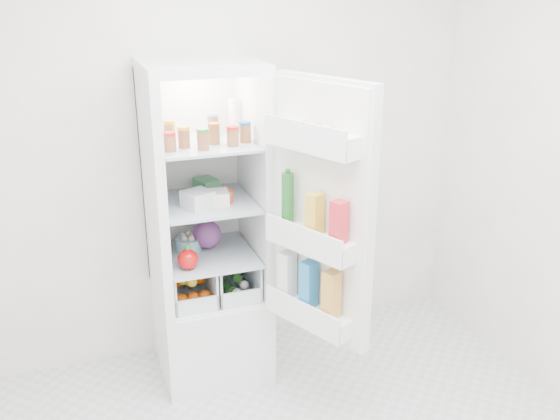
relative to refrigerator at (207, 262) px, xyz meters
name	(u,v)px	position (x,y,z in m)	size (l,w,h in m)	color
room_walls	(333,158)	(0.20, -1.25, 0.93)	(3.02, 3.02, 2.61)	silver
refrigerator	(207,262)	(0.00, 0.00, 0.00)	(0.60, 0.60, 1.80)	white
shelf_low	(209,255)	(0.00, -0.06, 0.07)	(0.49, 0.53, 0.01)	#A8B9C5
shelf_mid	(207,202)	(0.00, -0.06, 0.38)	(0.49, 0.53, 0.01)	#A8B9C5
shelf_top	(204,143)	(0.00, -0.06, 0.71)	(0.49, 0.53, 0.01)	#A8B9C5
crisper_left	(188,279)	(-0.12, -0.06, -0.06)	(0.23, 0.46, 0.22)	silver
crisper_right	(231,272)	(0.12, -0.06, -0.06)	(0.23, 0.46, 0.22)	silver
condiment_jars	(204,136)	(-0.01, -0.12, 0.76)	(0.46, 0.34, 0.08)	#B21919
squeeze_bottle	(234,116)	(0.21, 0.08, 0.81)	(0.05, 0.05, 0.19)	white
tub_white	(198,199)	(-0.06, -0.14, 0.44)	(0.14, 0.14, 0.09)	silver
tub_cream	(216,198)	(0.04, -0.13, 0.43)	(0.12, 0.12, 0.07)	white
tin_red	(224,196)	(0.09, -0.11, 0.43)	(0.10, 0.10, 0.07)	red
tub_green	(207,186)	(0.04, 0.08, 0.43)	(0.10, 0.14, 0.08)	#449657
red_cabbage	(207,234)	(0.01, 0.02, 0.16)	(0.16, 0.16, 0.16)	#581E53
bell_pepper	(188,259)	(-0.15, -0.22, 0.14)	(0.11, 0.11, 0.11)	red
mushroom_bowl	(189,244)	(-0.09, 0.03, 0.12)	(0.15, 0.15, 0.07)	#9AD5E6
citrus_pile	(190,286)	(-0.12, -0.12, -0.07)	(0.20, 0.24, 0.16)	#FF600D
veg_pile	(232,280)	(0.13, -0.06, -0.10)	(0.16, 0.30, 0.10)	#1B511B
fridge_door	(319,220)	(0.42, -0.61, 0.43)	(0.38, 0.57, 1.30)	white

